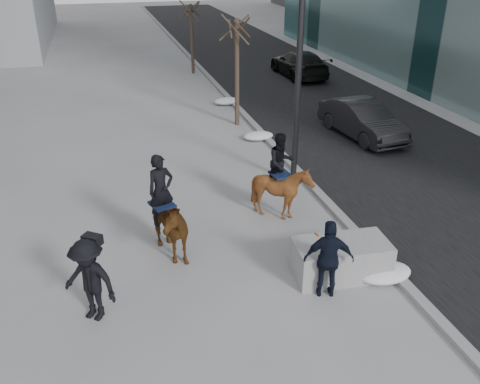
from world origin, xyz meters
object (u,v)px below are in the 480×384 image
object	(u,v)px
mounted_right	(282,185)
car_near	(362,120)
planter	(341,259)
mounted_left	(164,220)

from	to	relation	value
mounted_right	car_near	bearing A→B (deg)	45.30
planter	car_near	bearing A→B (deg)	59.55
planter	mounted_left	bearing A→B (deg)	152.78
planter	mounted_left	size ratio (longest dim) A/B	0.83
mounted_left	mounted_right	distance (m)	3.42
mounted_right	mounted_left	bearing A→B (deg)	-162.28
car_near	mounted_left	size ratio (longest dim) A/B	1.67
planter	mounted_right	distance (m)	2.97
planter	mounted_left	distance (m)	4.10
mounted_left	planter	bearing A→B (deg)	-27.22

